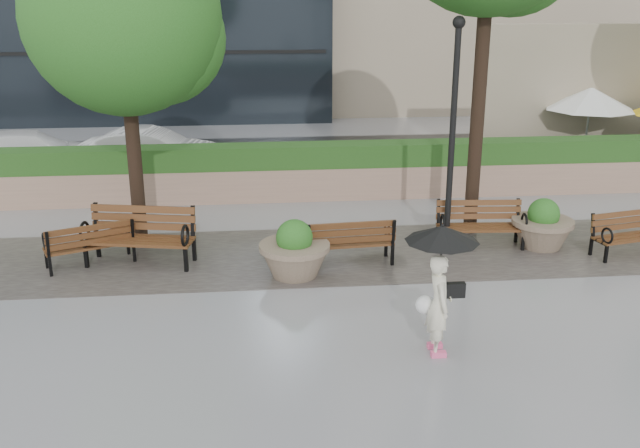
{
  "coord_description": "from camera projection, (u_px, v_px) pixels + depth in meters",
  "views": [
    {
      "loc": [
        -2.12,
        -9.96,
        5.0
      ],
      "look_at": [
        -0.98,
        1.63,
        1.1
      ],
      "focal_mm": 40.0,
      "sensor_mm": 36.0,
      "label": 1
    }
  ],
  "objects": [
    {
      "name": "car_right",
      "position": [
        152.0,
        152.0,
        19.69
      ],
      "size": [
        4.02,
        1.82,
        1.28
      ],
      "primitive_type": "imported",
      "rotation": [
        0.0,
        0.0,
        1.45
      ],
      "color": "white",
      "rests_on": "ground"
    },
    {
      "name": "ground",
      "position": [
        392.0,
        321.0,
        11.18
      ],
      "size": [
        100.0,
        100.0,
        0.0
      ],
      "primitive_type": "plane",
      "color": "gray",
      "rests_on": "ground"
    },
    {
      "name": "car_left",
      "position": [
        31.0,
        153.0,
        19.62
      ],
      "size": [
        4.55,
        2.72,
        1.23
      ],
      "primitive_type": "imported",
      "rotation": [
        0.0,
        0.0,
        1.82
      ],
      "color": "white",
      "rests_on": "ground"
    },
    {
      "name": "bench_4",
      "position": [
        630.0,
        243.0,
        13.86
      ],
      "size": [
        1.65,
        0.95,
        0.84
      ],
      "rotation": [
        0.0,
        0.0,
        0.22
      ],
      "color": "#573919",
      "rests_on": "ground"
    },
    {
      "name": "asphalt_street",
      "position": [
        322.0,
        160.0,
        21.56
      ],
      "size": [
        40.0,
        7.0,
        0.0
      ],
      "primitive_type": "cube",
      "color": "black",
      "rests_on": "ground"
    },
    {
      "name": "planter_right",
      "position": [
        542.0,
        229.0,
        14.21
      ],
      "size": [
        1.22,
        1.22,
        1.02
      ],
      "color": "#7F6B56",
      "rests_on": "ground"
    },
    {
      "name": "bench_1",
      "position": [
        141.0,
        248.0,
        13.37
      ],
      "size": [
        2.11,
        1.18,
        1.07
      ],
      "rotation": [
        0.0,
        0.0,
        -0.2
      ],
      "color": "#573919",
      "rests_on": "ground"
    },
    {
      "name": "lamppost",
      "position": [
        451.0,
        150.0,
        13.74
      ],
      "size": [
        0.28,
        0.28,
        4.49
      ],
      "color": "black",
      "rests_on": "ground"
    },
    {
      "name": "bench_0",
      "position": [
        91.0,
        253.0,
        13.34
      ],
      "size": [
        1.71,
        1.21,
        0.86
      ],
      "rotation": [
        0.0,
        0.0,
        3.54
      ],
      "color": "#573919",
      "rests_on": "ground"
    },
    {
      "name": "pedestrian",
      "position": [
        440.0,
        277.0,
        9.9
      ],
      "size": [
        1.03,
        1.03,
        1.89
      ],
      "rotation": [
        0.0,
        0.0,
        1.53
      ],
      "color": "#F2EACB",
      "rests_on": "ground"
    },
    {
      "name": "cobble_strip",
      "position": [
        363.0,
        253.0,
        14.01
      ],
      "size": [
        28.0,
        3.2,
        0.01
      ],
      "primitive_type": "cube",
      "color": "#383330",
      "rests_on": "ground"
    },
    {
      "name": "patio_umb_white",
      "position": [
        591.0,
        99.0,
        19.92
      ],
      "size": [
        2.5,
        2.5,
        2.3
      ],
      "color": "black",
      "rests_on": "ground"
    },
    {
      "name": "tree_0",
      "position": [
        132.0,
        23.0,
        13.37
      ],
      "size": [
        3.73,
        3.69,
        6.3
      ],
      "color": "black",
      "rests_on": "ground"
    },
    {
      "name": "planter_left",
      "position": [
        295.0,
        254.0,
        12.8
      ],
      "size": [
        1.27,
        1.27,
        1.07
      ],
      "color": "#7F6B56",
      "rests_on": "ground"
    },
    {
      "name": "bench_3",
      "position": [
        480.0,
        234.0,
        14.29
      ],
      "size": [
        1.75,
        0.8,
        0.92
      ],
      "rotation": [
        0.0,
        0.0,
        -0.07
      ],
      "color": "#573919",
      "rests_on": "ground"
    },
    {
      "name": "hedge_wall",
      "position": [
        338.0,
        171.0,
        17.57
      ],
      "size": [
        24.0,
        0.8,
        1.35
      ],
      "color": "#A27E69",
      "rests_on": "ground"
    },
    {
      "name": "bench_2",
      "position": [
        348.0,
        250.0,
        13.41
      ],
      "size": [
        1.73,
        0.79,
        0.9
      ],
      "rotation": [
        0.0,
        0.0,
        3.22
      ],
      "color": "#573919",
      "rests_on": "ground"
    }
  ]
}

